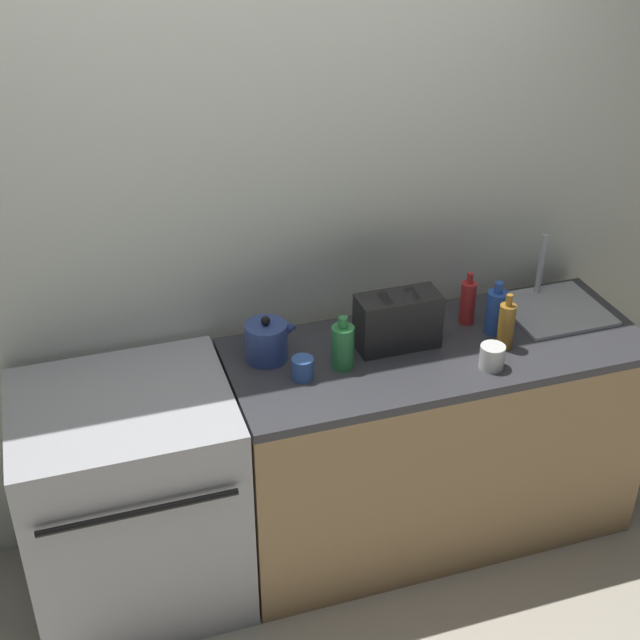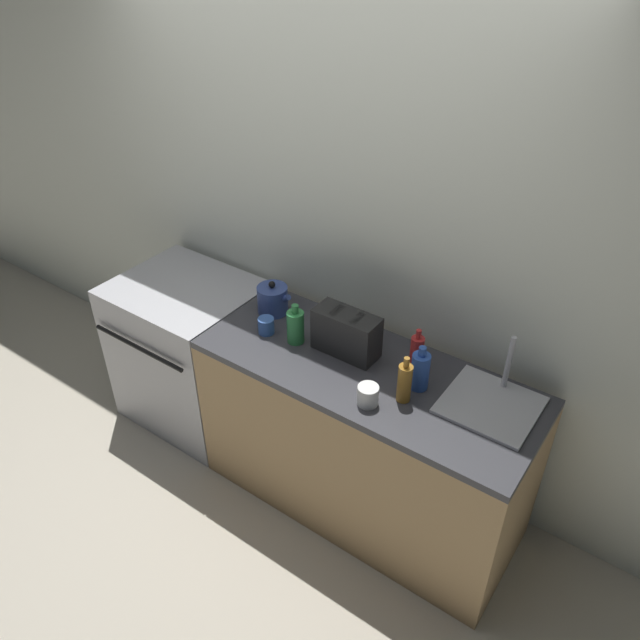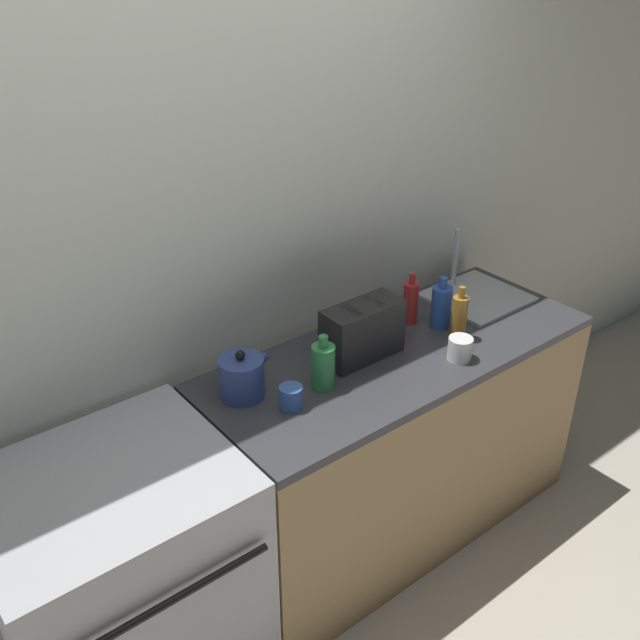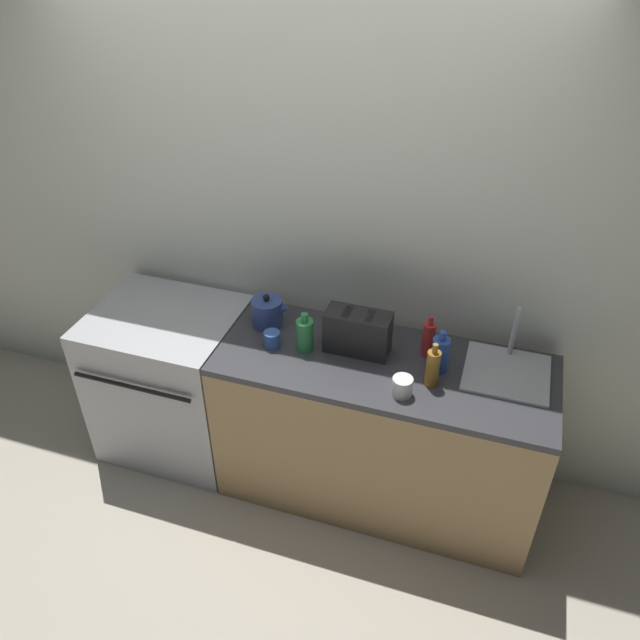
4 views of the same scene
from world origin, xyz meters
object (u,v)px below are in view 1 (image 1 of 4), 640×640
at_px(bottle_blue, 496,311).
at_px(cup_blue, 303,368).
at_px(bottle_amber, 506,325).
at_px(stove, 133,497).
at_px(bottle_red, 468,302).
at_px(kettle, 267,341).
at_px(bottle_green, 343,346).
at_px(toaster, 398,321).
at_px(cup_white, 492,357).

distance_m(bottle_blue, cup_blue, 0.82).
height_order(bottle_amber, bottle_blue, bottle_amber).
distance_m(stove, bottle_blue, 1.56).
bearing_deg(bottle_blue, stove, -179.29).
xyz_separation_m(bottle_red, bottle_blue, (0.07, -0.10, -0.00)).
xyz_separation_m(kettle, bottle_green, (0.25, -0.14, 0.01)).
height_order(stove, toaster, toaster).
height_order(stove, bottle_green, bottle_green).
bearing_deg(bottle_green, bottle_blue, 4.11).
height_order(bottle_amber, cup_white, bottle_amber).
distance_m(bottle_amber, cup_blue, 0.80).
bearing_deg(cup_white, bottle_blue, 60.12).
bearing_deg(bottle_green, cup_white, -18.58).
distance_m(bottle_red, bottle_green, 0.59).
height_order(bottle_green, cup_white, bottle_green).
bearing_deg(bottle_green, stove, 178.00).
relative_size(stove, cup_blue, 10.92).
xyz_separation_m(kettle, toaster, (0.50, -0.06, 0.03)).
distance_m(stove, bottle_red, 1.50).
height_order(bottle_amber, bottle_green, bottle_amber).
bearing_deg(kettle, stove, -169.18).
bearing_deg(bottle_blue, bottle_green, -175.89).
bearing_deg(toaster, cup_white, -41.84).
bearing_deg(bottle_amber, stove, 176.34).
xyz_separation_m(bottle_amber, cup_white, (-0.11, -0.11, -0.05)).
relative_size(kettle, cup_blue, 2.41).
bearing_deg(bottle_amber, kettle, 167.21).
xyz_separation_m(bottle_green, bottle_blue, (0.65, 0.05, 0.00)).
distance_m(stove, kettle, 0.77).
height_order(bottle_red, cup_blue, bottle_red).
bearing_deg(cup_white, bottle_green, 161.42).
distance_m(kettle, bottle_blue, 0.90).
bearing_deg(cup_blue, cup_white, -12.12).
distance_m(bottle_green, cup_white, 0.55).
xyz_separation_m(stove, kettle, (0.56, 0.11, 0.52)).
relative_size(stove, bottle_amber, 3.98).
distance_m(kettle, toaster, 0.50).
bearing_deg(bottle_blue, bottle_amber, -98.17).
xyz_separation_m(stove, bottle_amber, (1.45, -0.09, 0.54)).
relative_size(toaster, bottle_amber, 1.39).
bearing_deg(bottle_amber, cup_blue, 177.43).
xyz_separation_m(bottle_green, cup_blue, (-0.16, -0.03, -0.05)).
relative_size(kettle, cup_white, 2.15).
relative_size(bottle_blue, cup_blue, 2.66).
bearing_deg(kettle, toaster, -7.42).
height_order(bottle_red, bottle_blue, same).
bearing_deg(bottle_green, kettle, 151.48).
xyz_separation_m(bottle_blue, cup_white, (-0.13, -0.22, -0.05)).
relative_size(toaster, bottle_green, 1.51).
xyz_separation_m(bottle_blue, cup_blue, (-0.81, -0.08, -0.05)).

